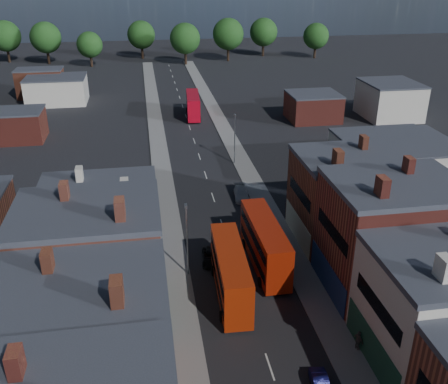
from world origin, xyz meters
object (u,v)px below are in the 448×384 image
object	(u,v)px
bus_0	(231,272)
bus_1	(265,243)
bus_2	(193,105)
car_3	(241,193)
ped_3	(358,340)
car_2	(211,257)

from	to	relation	value
bus_0	bus_1	world-z (taller)	bus_1
bus_2	car_3	xyz separation A→B (m)	(2.30, -40.08, -1.87)
bus_0	bus_1	bearing A→B (deg)	48.69
bus_1	bus_2	size ratio (longest dim) A/B	1.07
bus_0	bus_2	bearing A→B (deg)	89.43
bus_0	ped_3	distance (m)	13.06
bus_2	car_3	size ratio (longest dim) A/B	2.38
bus_0	bus_1	size ratio (longest dim) A/B	0.98
bus_1	bus_2	distance (m)	56.80
bus_1	ped_3	xyz separation A→B (m)	(4.71, -13.84, -1.72)
car_3	ped_3	world-z (taller)	ped_3
car_2	car_3	world-z (taller)	car_3
car_3	bus_0	bearing A→B (deg)	-97.98
car_2	bus_1	bearing A→B (deg)	-10.03
car_2	car_3	distance (m)	16.37
car_3	ped_3	xyz separation A→B (m)	(3.90, -30.55, 0.35)
bus_2	bus_1	bearing A→B (deg)	-84.49
car_2	bus_2	bearing A→B (deg)	92.08
car_2	ped_3	world-z (taller)	ped_3
bus_0	ped_3	bearing A→B (deg)	-42.52
bus_1	bus_2	xyz separation A→B (m)	(-1.49, 56.78, -0.20)
car_2	car_3	bearing A→B (deg)	73.54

